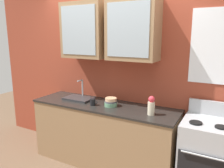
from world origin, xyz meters
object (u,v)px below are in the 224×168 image
object	(u,v)px
bowl_stack	(111,102)
cup_near_sink	(93,102)
sink_faucet	(79,98)
stove_range	(205,158)
vase	(151,106)

from	to	relation	value
bowl_stack	cup_near_sink	size ratio (longest dim) A/B	1.59
sink_faucet	cup_near_sink	xyz separation A→B (m)	(0.35, -0.14, 0.02)
stove_range	cup_near_sink	size ratio (longest dim) A/B	9.74
sink_faucet	bowl_stack	world-z (taller)	sink_faucet
bowl_stack	cup_near_sink	xyz separation A→B (m)	(-0.24, -0.09, -0.01)
sink_faucet	bowl_stack	size ratio (longest dim) A/B	2.42
bowl_stack	cup_near_sink	distance (m)	0.26
stove_range	vase	world-z (taller)	vase
cup_near_sink	sink_faucet	bearing A→B (deg)	158.22
stove_range	bowl_stack	distance (m)	1.36
stove_range	sink_faucet	bearing A→B (deg)	178.72
stove_range	cup_near_sink	distance (m)	1.58
sink_faucet	cup_near_sink	bearing A→B (deg)	-21.78
stove_range	bowl_stack	xyz separation A→B (m)	(-1.26, -0.01, 0.51)
bowl_stack	cup_near_sink	bearing A→B (deg)	-159.79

